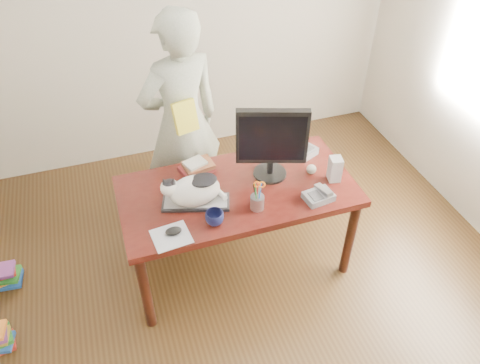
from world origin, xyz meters
name	(u,v)px	position (x,y,z in m)	size (l,w,h in m)	color
room	(274,174)	(0.00, 0.00, 1.35)	(4.50, 4.50, 4.50)	black
desk	(234,197)	(0.00, 0.68, 0.60)	(1.60, 0.80, 0.75)	black
keyboard	(196,202)	(-0.31, 0.54, 0.76)	(0.47, 0.29, 0.03)	black
cat	(193,189)	(-0.32, 0.55, 0.88)	(0.43, 0.29, 0.24)	white
monitor	(272,141)	(0.26, 0.66, 1.05)	(0.47, 0.30, 0.54)	black
pen_cup	(257,201)	(0.06, 0.38, 0.81)	(0.12, 0.12, 0.23)	#95959A
mousepad	(171,236)	(-0.52, 0.31, 0.75)	(0.25, 0.23, 0.01)	silver
mouse	(173,231)	(-0.50, 0.33, 0.77)	(0.11, 0.08, 0.04)	black
coffee_mug	(215,218)	(-0.24, 0.33, 0.80)	(0.12, 0.12, 0.09)	black
phone	(319,196)	(0.48, 0.33, 0.78)	(0.20, 0.18, 0.09)	slate
speaker	(335,169)	(0.67, 0.49, 0.84)	(0.10, 0.10, 0.18)	#A1A0A3
baseball	(311,169)	(0.54, 0.60, 0.78)	(0.07, 0.07, 0.07)	beige
book_stack	(197,167)	(-0.21, 0.87, 0.79)	(0.26, 0.22, 0.09)	#531618
calculator	(302,149)	(0.58, 0.84, 0.78)	(0.23, 0.25, 0.06)	slate
person	(182,123)	(-0.22, 1.30, 0.89)	(0.65, 0.43, 1.78)	beige
held_book	(185,117)	(-0.22, 1.13, 1.05)	(0.19, 0.14, 0.23)	yellow
book_pile_b	(3,276)	(-1.72, 0.95, 0.07)	(0.26, 0.20, 0.15)	#1B4DA5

